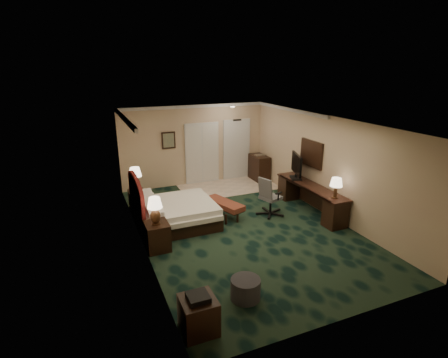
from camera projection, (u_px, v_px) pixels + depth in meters
name	position (u px, v px, depth m)	size (l,w,h in m)	color
floor	(241.00, 226.00, 8.97)	(5.00, 7.50, 0.00)	black
ceiling	(243.00, 121.00, 8.12)	(5.00, 7.50, 0.00)	silver
wall_back	(195.00, 145.00, 11.83)	(5.00, 0.00, 2.70)	beige
wall_front	(350.00, 247.00, 5.26)	(5.00, 0.00, 2.70)	beige
wall_left	(139.00, 190.00, 7.63)	(0.00, 7.50, 2.70)	beige
wall_right	(325.00, 166.00, 9.46)	(0.00, 7.50, 2.70)	beige
crown_molding	(243.00, 124.00, 8.14)	(5.00, 7.50, 0.10)	silver
tile_patch	(229.00, 187.00, 11.84)	(3.20, 1.70, 0.01)	beige
headboard	(137.00, 201.00, 8.73)	(0.12, 2.00, 1.40)	#511C17
entry_door	(236.00, 150.00, 12.47)	(1.02, 0.06, 2.18)	silver
closet_doors	(202.00, 153.00, 11.98)	(1.20, 0.06, 2.10)	beige
wall_art	(168.00, 140.00, 11.39)	(0.45, 0.06, 0.55)	#556861
wall_mirror	(311.00, 154.00, 9.91)	(0.05, 0.95, 0.75)	white
bed	(177.00, 213.00, 9.03)	(1.87, 1.73, 0.59)	white
nightstand_near	(157.00, 236.00, 7.79)	(0.50, 0.58, 0.63)	black
nightstand_far	(137.00, 200.00, 9.97)	(0.44, 0.50, 0.55)	black
lamp_near	(155.00, 211.00, 7.57)	(0.33, 0.33, 0.62)	black
lamp_far	(136.00, 179.00, 9.82)	(0.36, 0.36, 0.68)	black
bed_bench	(224.00, 209.00, 9.55)	(0.43, 1.24, 0.42)	brown
ottoman	(246.00, 289.00, 6.18)	(0.53, 0.53, 0.38)	#2F2F34
side_table	(199.00, 315.00, 5.38)	(0.54, 0.54, 0.58)	black
desk	(310.00, 198.00, 9.79)	(0.57, 2.65, 0.77)	black
tv	(296.00, 167.00, 10.13)	(0.08, 0.95, 0.74)	black
desk_lamp	(336.00, 188.00, 8.69)	(0.31, 0.31, 0.54)	black
desk_chair	(271.00, 196.00, 9.51)	(0.64, 0.60, 1.11)	#535359
minibar	(259.00, 168.00, 12.44)	(0.47, 0.85, 0.90)	black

